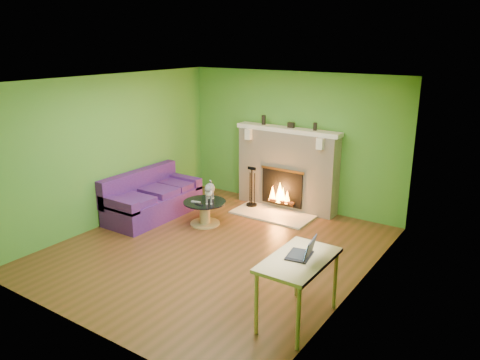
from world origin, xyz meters
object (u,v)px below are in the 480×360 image
(coffee_table, at_px, (205,211))
(cat, at_px, (210,191))
(desk, at_px, (299,266))
(sofa, at_px, (151,199))

(coffee_table, height_order, cat, cat)
(desk, relative_size, cat, 1.75)
(cat, bearing_deg, coffee_table, -179.37)
(desk, height_order, cat, cat)
(desk, bearing_deg, sofa, 158.14)
(sofa, height_order, cat, sofa)
(sofa, bearing_deg, desk, -21.86)
(sofa, xyz_separation_m, desk, (3.81, -1.53, 0.38))
(sofa, height_order, coffee_table, sofa)
(cat, bearing_deg, sofa, 161.51)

